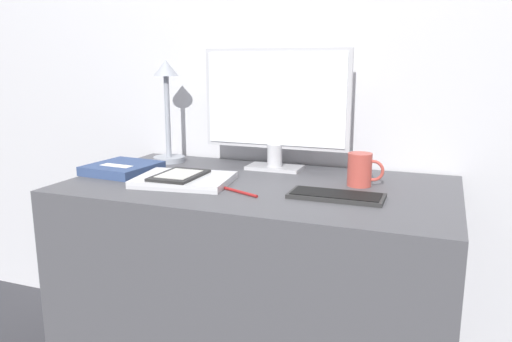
# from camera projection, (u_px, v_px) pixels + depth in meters

# --- Properties ---
(wall_back) EXTENTS (3.60, 0.05, 2.40)m
(wall_back) POSITION_uv_depth(u_px,v_px,m) (295.00, 44.00, 1.86)
(wall_back) COLOR silver
(wall_back) RESTS_ON ground_plane
(desk) EXTENTS (1.23, 0.68, 0.75)m
(desk) POSITION_uv_depth(u_px,v_px,m) (259.00, 291.00, 1.69)
(desk) COLOR #4C4C51
(desk) RESTS_ON ground_plane
(monitor) EXTENTS (0.54, 0.11, 0.43)m
(monitor) POSITION_uv_depth(u_px,v_px,m) (275.00, 106.00, 1.77)
(monitor) COLOR #B7B7BC
(monitor) RESTS_ON desk
(keyboard) EXTENTS (0.27, 0.12, 0.01)m
(keyboard) POSITION_uv_depth(u_px,v_px,m) (336.00, 196.00, 1.43)
(keyboard) COLOR #282828
(keyboard) RESTS_ON desk
(laptop) EXTENTS (0.32, 0.26, 0.02)m
(laptop) POSITION_uv_depth(u_px,v_px,m) (184.00, 180.00, 1.61)
(laptop) COLOR #BCBCC1
(laptop) RESTS_ON desk
(ereader) EXTENTS (0.13, 0.20, 0.01)m
(ereader) POSITION_uv_depth(u_px,v_px,m) (179.00, 175.00, 1.60)
(ereader) COLOR black
(ereader) RESTS_ON laptop
(desk_lamp) EXTENTS (0.12, 0.12, 0.39)m
(desk_lamp) POSITION_uv_depth(u_px,v_px,m) (167.00, 104.00, 1.91)
(desk_lamp) COLOR #999EA8
(desk_lamp) RESTS_ON desk
(notebook) EXTENTS (0.23, 0.24, 0.03)m
(notebook) POSITION_uv_depth(u_px,v_px,m) (122.00, 168.00, 1.76)
(notebook) COLOR #334775
(notebook) RESTS_ON desk
(coffee_mug) EXTENTS (0.11, 0.08, 0.10)m
(coffee_mug) POSITION_uv_depth(u_px,v_px,m) (361.00, 170.00, 1.56)
(coffee_mug) COLOR #B7473D
(coffee_mug) RESTS_ON desk
(pen) EXTENTS (0.13, 0.07, 0.01)m
(pen) POSITION_uv_depth(u_px,v_px,m) (240.00, 192.00, 1.48)
(pen) COLOR maroon
(pen) RESTS_ON desk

